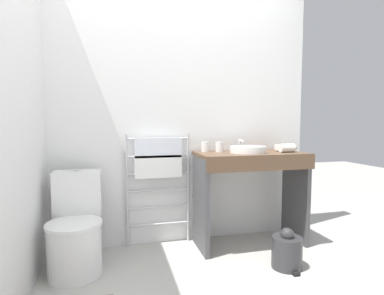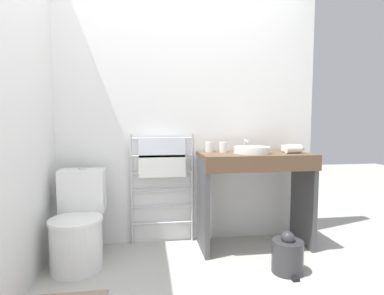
# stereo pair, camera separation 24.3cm
# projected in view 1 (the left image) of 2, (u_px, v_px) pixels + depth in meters

# --- Properties ---
(wall_back) EXTENTS (2.58, 0.12, 2.69)m
(wall_back) POSITION_uv_depth(u_px,v_px,m) (179.00, 102.00, 2.87)
(wall_back) COLOR white
(wall_back) RESTS_ON ground_plane
(wall_side) EXTENTS (0.12, 1.97, 2.69)m
(wall_side) POSITION_uv_depth(u_px,v_px,m) (10.00, 90.00, 1.87)
(wall_side) COLOR white
(wall_side) RESTS_ON ground_plane
(toilet) EXTENTS (0.40, 0.57, 0.76)m
(toilet) POSITION_uv_depth(u_px,v_px,m) (76.00, 231.00, 2.30)
(toilet) COLOR white
(toilet) RESTS_ON ground_plane
(towel_radiator) EXTENTS (0.60, 0.06, 1.04)m
(towel_radiator) POSITION_uv_depth(u_px,v_px,m) (158.00, 166.00, 2.76)
(towel_radiator) COLOR silver
(towel_radiator) RESTS_ON ground_plane
(vanity_counter) EXTENTS (1.00, 0.50, 0.87)m
(vanity_counter) POSITION_uv_depth(u_px,v_px,m) (251.00, 182.00, 2.76)
(vanity_counter) COLOR brown
(vanity_counter) RESTS_ON ground_plane
(sink_basin) EXTENTS (0.32, 0.32, 0.06)m
(sink_basin) POSITION_uv_depth(u_px,v_px,m) (248.00, 149.00, 2.72)
(sink_basin) COLOR white
(sink_basin) RESTS_ON vanity_counter
(faucet) EXTENTS (0.02, 0.10, 0.11)m
(faucet) POSITION_uv_depth(u_px,v_px,m) (240.00, 143.00, 2.89)
(faucet) COLOR silver
(faucet) RESTS_ON vanity_counter
(cup_near_wall) EXTENTS (0.08, 0.08, 0.09)m
(cup_near_wall) POSITION_uv_depth(u_px,v_px,m) (205.00, 147.00, 2.82)
(cup_near_wall) COLOR white
(cup_near_wall) RESTS_ON vanity_counter
(cup_near_edge) EXTENTS (0.07, 0.07, 0.09)m
(cup_near_edge) POSITION_uv_depth(u_px,v_px,m) (219.00, 147.00, 2.78)
(cup_near_edge) COLOR white
(cup_near_edge) RESTS_ON vanity_counter
(hair_dryer) EXTENTS (0.19, 0.17, 0.08)m
(hair_dryer) POSITION_uv_depth(u_px,v_px,m) (287.00, 148.00, 2.77)
(hair_dryer) COLOR white
(hair_dryer) RESTS_ON vanity_counter
(trash_bin) EXTENTS (0.23, 0.27, 0.32)m
(trash_bin) POSITION_uv_depth(u_px,v_px,m) (287.00, 251.00, 2.35)
(trash_bin) COLOR #333335
(trash_bin) RESTS_ON ground_plane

